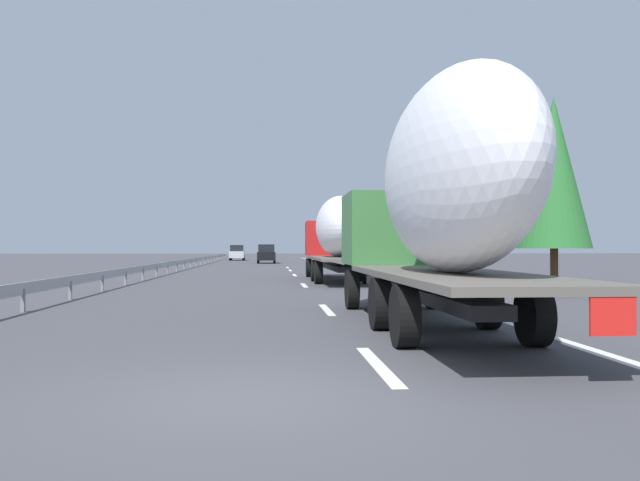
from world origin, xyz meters
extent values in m
plane|color=#424247|center=(40.00, 0.00, 0.00)|extent=(260.00, 260.00, 0.00)
cube|color=white|center=(2.00, -1.80, 0.00)|extent=(3.20, 0.20, 0.01)
cube|color=white|center=(10.36, -1.80, 0.00)|extent=(3.20, 0.20, 0.01)
cube|color=white|center=(21.77, -1.80, 0.00)|extent=(3.20, 0.20, 0.01)
cube|color=white|center=(32.48, -1.80, 0.00)|extent=(3.20, 0.20, 0.01)
cube|color=white|center=(40.58, -1.80, 0.00)|extent=(3.20, 0.20, 0.01)
cube|color=white|center=(47.43, -1.80, 0.00)|extent=(3.20, 0.20, 0.01)
cube|color=white|center=(45.00, -5.50, 0.00)|extent=(110.00, 0.20, 0.01)
cube|color=#B21919|center=(29.99, -3.60, 2.15)|extent=(2.40, 2.50, 1.90)
cube|color=black|center=(31.09, -3.60, 2.65)|extent=(0.08, 2.12, 0.80)
cube|color=#262628|center=(26.97, -3.60, 0.67)|extent=(11.08, 0.70, 0.24)
cube|color=#59544C|center=(23.96, -3.60, 1.14)|extent=(9.65, 2.50, 0.12)
ellipsoid|color=white|center=(24.18, -3.60, 2.64)|extent=(6.62, 2.20, 2.87)
cube|color=red|center=(19.17, -4.29, 0.90)|extent=(0.04, 0.56, 0.56)
cylinder|color=black|center=(29.99, -2.50, 0.52)|extent=(1.04, 0.30, 1.04)
cylinder|color=black|center=(29.99, -4.70, 0.52)|extent=(1.04, 0.30, 1.04)
cylinder|color=black|center=(25.16, -2.50, 0.52)|extent=(1.04, 0.35, 1.04)
cylinder|color=black|center=(25.16, -4.70, 0.52)|extent=(1.04, 0.35, 1.04)
cylinder|color=black|center=(22.76, -2.50, 0.52)|extent=(1.04, 0.35, 1.04)
cylinder|color=black|center=(22.76, -4.70, 0.52)|extent=(1.04, 0.35, 1.04)
cube|color=#387038|center=(10.55, -3.60, 2.15)|extent=(2.40, 2.50, 1.90)
cube|color=black|center=(11.65, -3.60, 2.65)|extent=(0.08, 2.12, 0.80)
cube|color=#262628|center=(7.66, -3.60, 0.67)|extent=(10.63, 0.70, 0.24)
cube|color=#59544C|center=(4.77, -3.60, 1.14)|extent=(9.16, 2.50, 0.12)
ellipsoid|color=white|center=(4.51, -3.60, 3.01)|extent=(7.11, 2.20, 3.62)
cube|color=red|center=(0.22, -4.29, 0.90)|extent=(0.04, 0.56, 0.56)
cylinder|color=black|center=(10.55, -2.50, 0.52)|extent=(1.04, 0.30, 1.04)
cylinder|color=black|center=(10.55, -4.70, 0.52)|extent=(1.04, 0.30, 1.04)
cylinder|color=black|center=(5.97, -2.50, 0.52)|extent=(1.04, 0.35, 1.04)
cylinder|color=black|center=(5.97, -4.70, 0.52)|extent=(1.04, 0.35, 1.04)
cylinder|color=black|center=(3.57, -2.50, 0.52)|extent=(1.04, 0.35, 1.04)
cylinder|color=black|center=(3.57, -4.70, 0.52)|extent=(1.04, 0.35, 1.04)
cube|color=black|center=(62.36, -0.02, 0.74)|extent=(4.46, 1.87, 0.84)
cube|color=black|center=(62.02, -0.02, 1.56)|extent=(2.45, 1.64, 0.79)
cylinder|color=black|center=(63.74, 0.81, 0.32)|extent=(0.64, 0.22, 0.64)
cylinder|color=black|center=(63.74, -0.85, 0.32)|extent=(0.64, 0.22, 0.64)
cylinder|color=black|center=(60.98, 0.81, 0.32)|extent=(0.64, 0.22, 0.64)
cylinder|color=black|center=(60.98, -0.85, 0.32)|extent=(0.64, 0.22, 0.64)
cube|color=#ADB2B7|center=(77.97, 3.73, 0.74)|extent=(4.60, 1.82, 0.84)
cube|color=black|center=(77.63, 3.73, 1.55)|extent=(2.53, 1.61, 0.78)
cylinder|color=black|center=(79.40, 4.54, 0.32)|extent=(0.64, 0.22, 0.64)
cylinder|color=black|center=(79.40, 2.91, 0.32)|extent=(0.64, 0.22, 0.64)
cylinder|color=black|center=(76.55, 4.54, 0.32)|extent=(0.64, 0.22, 0.64)
cylinder|color=black|center=(76.55, 2.91, 0.32)|extent=(0.64, 0.22, 0.64)
cylinder|color=gray|center=(48.92, -6.70, 1.13)|extent=(0.10, 0.10, 2.27)
cube|color=#2D569E|center=(48.92, -6.70, 2.62)|extent=(0.06, 0.90, 0.70)
cylinder|color=#472D19|center=(14.62, -9.89, 0.81)|extent=(0.26, 0.26, 1.62)
cone|color=#286B2D|center=(14.62, -9.89, 4.20)|extent=(2.47, 2.47, 5.15)
cylinder|color=#472D19|center=(28.05, -10.90, 0.91)|extent=(0.36, 0.36, 1.81)
cone|color=#194C1E|center=(28.05, -10.90, 4.40)|extent=(3.44, 3.44, 5.17)
cylinder|color=#472D19|center=(66.29, -10.47, 0.70)|extent=(0.38, 0.38, 1.40)
cone|color=#1E5B23|center=(66.29, -10.47, 4.06)|extent=(3.53, 3.53, 5.32)
cube|color=#9EA0A5|center=(43.00, 6.00, 0.60)|extent=(94.00, 0.06, 0.32)
cube|color=slate|center=(10.30, 6.00, 0.30)|extent=(0.10, 0.10, 0.60)
cube|color=slate|center=(14.39, 6.00, 0.30)|extent=(0.10, 0.10, 0.60)
cube|color=slate|center=(18.48, 6.00, 0.30)|extent=(0.10, 0.10, 0.60)
cube|color=slate|center=(22.57, 6.00, 0.30)|extent=(0.10, 0.10, 0.60)
cube|color=slate|center=(26.65, 6.00, 0.30)|extent=(0.10, 0.10, 0.60)
cube|color=slate|center=(30.74, 6.00, 0.30)|extent=(0.10, 0.10, 0.60)
cube|color=slate|center=(34.83, 6.00, 0.30)|extent=(0.10, 0.10, 0.60)
cube|color=slate|center=(38.91, 6.00, 0.30)|extent=(0.10, 0.10, 0.60)
cube|color=slate|center=(43.00, 6.00, 0.30)|extent=(0.10, 0.10, 0.60)
cube|color=slate|center=(47.09, 6.00, 0.30)|extent=(0.10, 0.10, 0.60)
cube|color=slate|center=(51.17, 6.00, 0.30)|extent=(0.10, 0.10, 0.60)
cube|color=slate|center=(55.26, 6.00, 0.30)|extent=(0.10, 0.10, 0.60)
cube|color=slate|center=(59.35, 6.00, 0.30)|extent=(0.10, 0.10, 0.60)
cube|color=slate|center=(63.43, 6.00, 0.30)|extent=(0.10, 0.10, 0.60)
cube|color=slate|center=(67.52, 6.00, 0.30)|extent=(0.10, 0.10, 0.60)
cube|color=slate|center=(71.61, 6.00, 0.30)|extent=(0.10, 0.10, 0.60)
cube|color=slate|center=(75.70, 6.00, 0.30)|extent=(0.10, 0.10, 0.60)
cube|color=slate|center=(79.78, 6.00, 0.30)|extent=(0.10, 0.10, 0.60)
cube|color=slate|center=(83.87, 6.00, 0.30)|extent=(0.10, 0.10, 0.60)
cube|color=slate|center=(87.96, 6.00, 0.30)|extent=(0.10, 0.10, 0.60)
camera|label=1|loc=(-7.34, -0.27, 1.66)|focal=37.64mm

